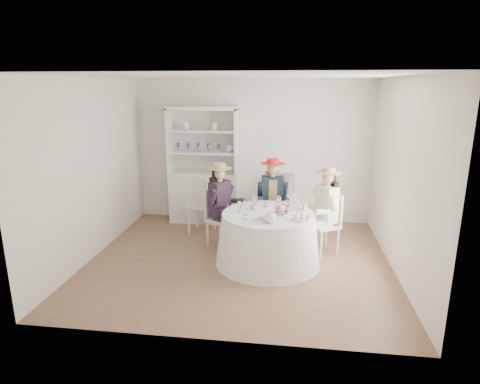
# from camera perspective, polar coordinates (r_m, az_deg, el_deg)

# --- Properties ---
(ground) EXTENTS (4.50, 4.50, 0.00)m
(ground) POSITION_cam_1_polar(r_m,az_deg,el_deg) (6.20, -0.12, -9.66)
(ground) COLOR brown
(ground) RESTS_ON ground
(ceiling) EXTENTS (4.50, 4.50, 0.00)m
(ceiling) POSITION_cam_1_polar(r_m,az_deg,el_deg) (5.64, -0.14, 16.16)
(ceiling) COLOR white
(ceiling) RESTS_ON wall_back
(wall_back) EXTENTS (4.50, 0.00, 4.50)m
(wall_back) POSITION_cam_1_polar(r_m,az_deg,el_deg) (7.72, 1.83, 5.76)
(wall_back) COLOR white
(wall_back) RESTS_ON ground
(wall_front) EXTENTS (4.50, 0.00, 4.50)m
(wall_front) POSITION_cam_1_polar(r_m,az_deg,el_deg) (3.86, -4.03, -3.65)
(wall_front) COLOR white
(wall_front) RESTS_ON ground
(wall_left) EXTENTS (0.00, 4.50, 4.50)m
(wall_left) POSITION_cam_1_polar(r_m,az_deg,el_deg) (6.45, -20.38, 3.01)
(wall_left) COLOR white
(wall_left) RESTS_ON ground
(wall_right) EXTENTS (0.00, 4.50, 4.50)m
(wall_right) POSITION_cam_1_polar(r_m,az_deg,el_deg) (5.92, 22.03, 1.84)
(wall_right) COLOR white
(wall_right) RESTS_ON ground
(tea_table) EXTENTS (1.55, 1.55, 0.78)m
(tea_table) POSITION_cam_1_polar(r_m,az_deg,el_deg) (5.98, 3.97, -6.61)
(tea_table) COLOR white
(tea_table) RESTS_ON ground
(hutch) EXTENTS (1.37, 0.67, 2.21)m
(hutch) POSITION_cam_1_polar(r_m,az_deg,el_deg) (7.75, -5.04, 1.47)
(hutch) COLOR silver
(hutch) RESTS_ON ground
(side_table) EXTENTS (0.50, 0.50, 0.66)m
(side_table) POSITION_cam_1_polar(r_m,az_deg,el_deg) (7.60, 6.47, -2.39)
(side_table) COLOR silver
(side_table) RESTS_ON ground
(hatbox) EXTENTS (0.35, 0.35, 0.32)m
(hatbox) POSITION_cam_1_polar(r_m,az_deg,el_deg) (7.47, 6.58, 1.21)
(hatbox) COLOR black
(hatbox) RESTS_ON side_table
(guest_left) EXTENTS (0.59, 0.54, 1.38)m
(guest_left) POSITION_cam_1_polar(r_m,az_deg,el_deg) (6.51, -2.72, -1.14)
(guest_left) COLOR silver
(guest_left) RESTS_ON ground
(guest_mid) EXTENTS (0.52, 0.54, 1.40)m
(guest_mid) POSITION_cam_1_polar(r_m,az_deg,el_deg) (6.81, 4.62, -0.34)
(guest_mid) COLOR silver
(guest_mid) RESTS_ON ground
(guest_right) EXTENTS (0.59, 0.55, 1.38)m
(guest_right) POSITION_cam_1_polar(r_m,az_deg,el_deg) (6.36, 12.06, -1.86)
(guest_right) COLOR silver
(guest_right) RESTS_ON ground
(spare_chair) EXTENTS (0.51, 0.51, 1.06)m
(spare_chair) POSITION_cam_1_polar(r_m,az_deg,el_deg) (7.15, -5.77, -1.47)
(spare_chair) COLOR silver
(spare_chair) RESTS_ON ground
(teacup_a) EXTENTS (0.10, 0.10, 0.07)m
(teacup_a) POSITION_cam_1_polar(r_m,az_deg,el_deg) (6.01, 1.90, -2.18)
(teacup_a) COLOR white
(teacup_a) RESTS_ON tea_table
(teacup_b) EXTENTS (0.10, 0.10, 0.07)m
(teacup_b) POSITION_cam_1_polar(r_m,az_deg,el_deg) (6.13, 3.77, -1.84)
(teacup_b) COLOR white
(teacup_b) RESTS_ON tea_table
(teacup_c) EXTENTS (0.12, 0.12, 0.07)m
(teacup_c) POSITION_cam_1_polar(r_m,az_deg,el_deg) (5.92, 6.76, -2.55)
(teacup_c) COLOR white
(teacup_c) RESTS_ON tea_table
(flower_bowl) EXTENTS (0.25, 0.25, 0.05)m
(flower_bowl) POSITION_cam_1_polar(r_m,az_deg,el_deg) (5.84, 6.14, -2.89)
(flower_bowl) COLOR white
(flower_bowl) RESTS_ON tea_table
(flower_arrangement) EXTENTS (0.20, 0.21, 0.08)m
(flower_arrangement) POSITION_cam_1_polar(r_m,az_deg,el_deg) (5.80, 6.26, -2.24)
(flower_arrangement) COLOR #CA657A
(flower_arrangement) RESTS_ON tea_table
(table_teapot) EXTENTS (0.23, 0.16, 0.17)m
(table_teapot) POSITION_cam_1_polar(r_m,az_deg,el_deg) (5.44, 4.41, -3.68)
(table_teapot) COLOR white
(table_teapot) RESTS_ON tea_table
(sandwich_plate) EXTENTS (0.28, 0.28, 0.06)m
(sandwich_plate) POSITION_cam_1_polar(r_m,az_deg,el_deg) (5.55, 3.27, -3.88)
(sandwich_plate) COLOR white
(sandwich_plate) RESTS_ON tea_table
(cupcake_stand) EXTENTS (0.24, 0.24, 0.23)m
(cupcake_stand) POSITION_cam_1_polar(r_m,az_deg,el_deg) (5.59, 8.83, -3.16)
(cupcake_stand) COLOR white
(cupcake_stand) RESTS_ON tea_table
(stemware_set) EXTENTS (0.91, 0.92, 0.15)m
(stemware_set) POSITION_cam_1_polar(r_m,az_deg,el_deg) (5.83, 4.06, -2.35)
(stemware_set) COLOR white
(stemware_set) RESTS_ON tea_table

